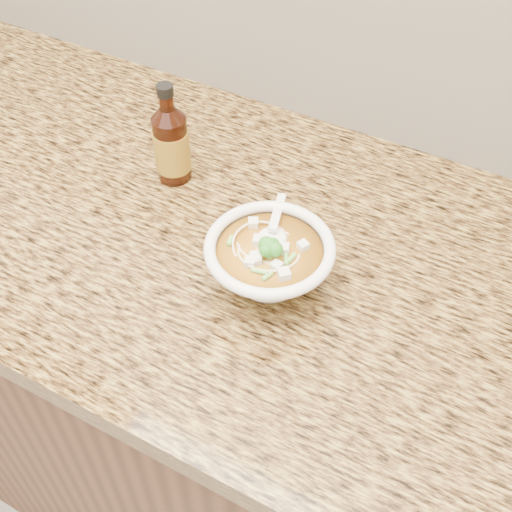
% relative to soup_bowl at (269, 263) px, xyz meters
% --- Properties ---
extents(cabinet, '(4.00, 0.65, 0.86)m').
position_rel_soup_bowl_xyz_m(cabinet, '(-0.16, 0.07, -0.51)').
color(cabinet, black).
rests_on(cabinet, ground).
extents(counter_slab, '(4.00, 0.68, 0.04)m').
position_rel_soup_bowl_xyz_m(counter_slab, '(-0.16, 0.07, -0.06)').
color(counter_slab, olive).
rests_on(counter_slab, cabinet).
extents(soup_bowl, '(0.17, 0.19, 0.09)m').
position_rel_soup_bowl_xyz_m(soup_bowl, '(0.00, 0.00, 0.00)').
color(soup_bowl, white).
rests_on(soup_bowl, counter_slab).
extents(hot_sauce_bottle, '(0.07, 0.07, 0.17)m').
position_rel_soup_bowl_xyz_m(hot_sauce_bottle, '(-0.23, 0.13, 0.02)').
color(hot_sauce_bottle, '#361107').
rests_on(hot_sauce_bottle, counter_slab).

